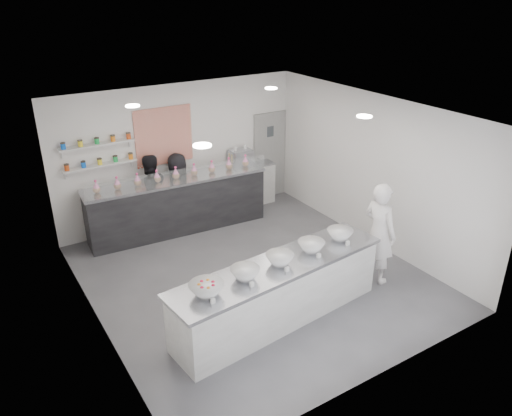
{
  "coord_description": "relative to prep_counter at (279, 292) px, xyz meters",
  "views": [
    {
      "loc": [
        -4.08,
        -6.54,
        4.91
      ],
      "look_at": [
        0.3,
        0.4,
        1.14
      ],
      "focal_mm": 35.0,
      "sensor_mm": 36.0,
      "label": 1
    }
  ],
  "objects": [
    {
      "name": "floor",
      "position": [
        0.33,
        1.25,
        -0.5
      ],
      "size": [
        6.0,
        6.0,
        0.0
      ],
      "primitive_type": "plane",
      "color": "#515156",
      "rests_on": "ground"
    },
    {
      "name": "ceiling",
      "position": [
        0.33,
        1.25,
        2.5
      ],
      "size": [
        6.0,
        6.0,
        0.0
      ],
      "primitive_type": "plane",
      "rotation": [
        3.14,
        0.0,
        0.0
      ],
      "color": "white",
      "rests_on": "floor"
    },
    {
      "name": "back_wall",
      "position": [
        0.33,
        4.25,
        1.0
      ],
      "size": [
        5.5,
        0.0,
        5.5
      ],
      "primitive_type": "plane",
      "rotation": [
        1.57,
        0.0,
        0.0
      ],
      "color": "white",
      "rests_on": "floor"
    },
    {
      "name": "left_wall",
      "position": [
        -2.42,
        1.25,
        1.0
      ],
      "size": [
        0.0,
        6.0,
        6.0
      ],
      "primitive_type": "plane",
      "rotation": [
        1.57,
        0.0,
        1.57
      ],
      "color": "white",
      "rests_on": "floor"
    },
    {
      "name": "right_wall",
      "position": [
        3.08,
        1.25,
        1.0
      ],
      "size": [
        0.0,
        6.0,
        6.0
      ],
      "primitive_type": "plane",
      "rotation": [
        1.57,
        0.0,
        -1.57
      ],
      "color": "white",
      "rests_on": "floor"
    },
    {
      "name": "back_door",
      "position": [
        2.63,
        4.22,
        0.55
      ],
      "size": [
        0.88,
        0.04,
        2.1
      ],
      "primitive_type": "cube",
      "color": "gray",
      "rests_on": "floor"
    },
    {
      "name": "pattern_panel",
      "position": [
        -0.02,
        4.23,
        1.45
      ],
      "size": [
        1.25,
        0.03,
        1.2
      ],
      "primitive_type": "cube",
      "color": "red",
      "rests_on": "back_wall"
    },
    {
      "name": "jar_shelf_lower",
      "position": [
        -1.42,
        4.15,
        1.1
      ],
      "size": [
        1.45,
        0.22,
        0.04
      ],
      "primitive_type": "cube",
      "color": "silver",
      "rests_on": "back_wall"
    },
    {
      "name": "jar_shelf_upper",
      "position": [
        -1.42,
        4.15,
        1.52
      ],
      "size": [
        1.45,
        0.22,
        0.04
      ],
      "primitive_type": "cube",
      "color": "silver",
      "rests_on": "back_wall"
    },
    {
      "name": "preserve_jars",
      "position": [
        -1.42,
        4.13,
        1.38
      ],
      "size": [
        1.45,
        0.1,
        0.56
      ],
      "primitive_type": null,
      "color": "#D54D1A",
      "rests_on": "jar_shelf_lower"
    },
    {
      "name": "downlight_0",
      "position": [
        -1.07,
        0.25,
        2.48
      ],
      "size": [
        0.24,
        0.24,
        0.02
      ],
      "primitive_type": "cylinder",
      "color": "white",
      "rests_on": "ceiling"
    },
    {
      "name": "downlight_1",
      "position": [
        1.73,
        0.25,
        2.48
      ],
      "size": [
        0.24,
        0.24,
        0.02
      ],
      "primitive_type": "cylinder",
      "color": "white",
      "rests_on": "ceiling"
    },
    {
      "name": "downlight_2",
      "position": [
        -1.07,
        2.85,
        2.48
      ],
      "size": [
        0.24,
        0.24,
        0.02
      ],
      "primitive_type": "cylinder",
      "color": "white",
      "rests_on": "ceiling"
    },
    {
      "name": "downlight_3",
      "position": [
        1.73,
        2.85,
        2.48
      ],
      "size": [
        0.24,
        0.24,
        0.02
      ],
      "primitive_type": "cylinder",
      "color": "white",
      "rests_on": "ceiling"
    },
    {
      "name": "prep_counter",
      "position": [
        0.0,
        0.0,
        0.0
      ],
      "size": [
        3.74,
        1.19,
        1.0
      ],
      "primitive_type": "cube",
      "rotation": [
        0.0,
        0.0,
        0.1
      ],
      "color": "#BCBBB6",
      "rests_on": "floor"
    },
    {
      "name": "back_bar",
      "position": [
        -0.05,
        3.68,
        0.09
      ],
      "size": [
        3.85,
        0.96,
        1.18
      ],
      "primitive_type": "cube",
      "rotation": [
        0.0,
        0.0,
        -0.07
      ],
      "color": "black",
      "rests_on": "floor"
    },
    {
      "name": "sneeze_guard",
      "position": [
        -0.07,
        3.35,
        0.84
      ],
      "size": [
        3.75,
        0.28,
        0.32
      ],
      "primitive_type": "cube",
      "rotation": [
        0.0,
        0.0,
        -0.07
      ],
      "color": "white",
      "rests_on": "back_bar"
    },
    {
      "name": "espresso_ledge",
      "position": [
        1.88,
        4.03,
        -0.0
      ],
      "size": [
        1.34,
        0.43,
        0.99
      ],
      "primitive_type": "cube",
      "color": "#BCBBB6",
      "rests_on": "floor"
    },
    {
      "name": "espresso_machine",
      "position": [
        1.7,
        4.03,
        0.69
      ],
      "size": [
        0.52,
        0.36,
        0.4
      ],
      "primitive_type": "cube",
      "color": "#93969E",
      "rests_on": "espresso_ledge"
    },
    {
      "name": "cup_stacks",
      "position": [
        1.53,
        4.03,
        0.67
      ],
      "size": [
        0.24,
        0.24,
        0.36
      ],
      "primitive_type": null,
      "color": "#D3BA86",
      "rests_on": "espresso_ledge"
    },
    {
      "name": "prep_bowls",
      "position": [
        -0.0,
        0.0,
        0.59
      ],
      "size": [
        3.07,
        0.83,
        0.17
      ],
      "primitive_type": null,
      "rotation": [
        0.0,
        0.0,
        0.1
      ],
      "color": "white",
      "rests_on": "prep_counter"
    },
    {
      "name": "label_cards",
      "position": [
        -0.05,
        -0.53,
        0.54
      ],
      "size": [
        2.66,
        0.04,
        0.07
      ],
      "primitive_type": null,
      "color": "white",
      "rests_on": "prep_counter"
    },
    {
      "name": "cookie_bags",
      "position": [
        -0.05,
        3.68,
        0.81
      ],
      "size": [
        3.35,
        0.38,
        0.27
      ],
      "primitive_type": null,
      "rotation": [
        0.0,
        0.0,
        -0.07
      ],
      "color": "pink",
      "rests_on": "back_bar"
    },
    {
      "name": "woman_prep",
      "position": [
        2.14,
        0.06,
        0.42
      ],
      "size": [
        0.49,
        0.7,
        1.84
      ],
      "primitive_type": "imported",
      "rotation": [
        0.0,
        0.0,
        1.65
      ],
      "color": "white",
      "rests_on": "floor"
    },
    {
      "name": "staff_left",
      "position": [
        -0.54,
        3.93,
        0.35
      ],
      "size": [
        0.84,
        0.66,
        1.71
      ],
      "primitive_type": "imported",
      "rotation": [
        0.0,
        0.0,
        3.15
      ],
      "color": "black",
      "rests_on": "floor"
    },
    {
      "name": "staff_right",
      "position": [
        0.1,
        3.93,
        0.31
      ],
      "size": [
        0.84,
        0.6,
        1.62
      ],
      "primitive_type": "imported",
      "rotation": [
        0.0,
        0.0,
        3.03
      ],
      "color": "black",
      "rests_on": "floor"
    }
  ]
}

